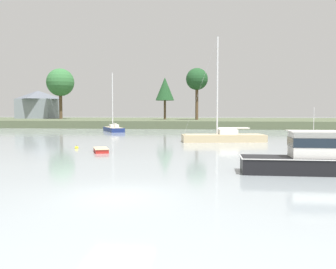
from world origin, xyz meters
The scene contains 11 objects.
ground_plane centered at (0.00, 0.00, 0.00)m, with size 482.12×482.12×0.00m, color #939EA3.
far_shore_bank centered at (0.00, 79.67, 0.75)m, with size 216.95×47.01×1.50m, color #4C563D.
dinghy_red centered at (-5.52, 15.14, 0.12)m, with size 1.98×2.74×0.46m.
sailboat_sand centered at (4.50, 27.06, 0.25)m, with size 9.30×4.20×11.83m.
cruiser_black centered at (8.89, 6.35, 0.53)m, with size 7.24×2.09×4.18m.
sailboat_navy centered at (-13.45, 46.99, 0.22)m, with size 5.52×8.18×10.31m.
mooring_buoy_yellow centered at (-8.59, 17.77, 0.06)m, with size 0.33×0.33×0.38m.
shore_tree_inland_a centered at (-8.35, 73.19, 8.62)m, with size 4.40×4.40×9.88m.
shore_tree_inland_b centered at (-0.69, 70.38, 10.51)m, with size 4.92×4.92×11.62m.
shore_tree_center_right centered at (-36.19, 78.09, 10.82)m, with size 7.06×7.06×12.93m.
cottage_behind_trees centered at (-45.44, 84.16, 5.47)m, with size 10.37×8.80×7.68m.
Camera 1 is at (3.69, -13.74, 3.21)m, focal length 39.78 mm.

